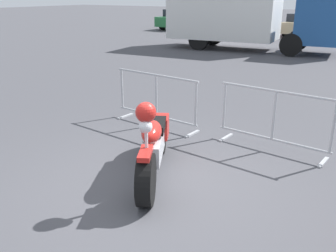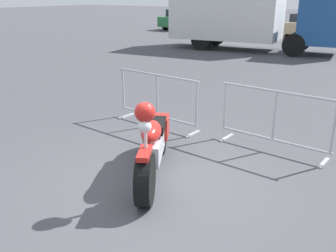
# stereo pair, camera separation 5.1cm
# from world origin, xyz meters

# --- Properties ---
(ground_plane) EXTENTS (120.00, 120.00, 0.00)m
(ground_plane) POSITION_xyz_m (0.00, 0.00, 0.00)
(ground_plane) COLOR #424247
(motorcycle) EXTENTS (1.27, 2.18, 1.34)m
(motorcycle) POSITION_xyz_m (-0.30, 0.28, 0.51)
(motorcycle) COLOR black
(motorcycle) RESTS_ON ground
(crowd_barrier_near) EXTENTS (2.01, 0.62, 1.07)m
(crowd_barrier_near) POSITION_xyz_m (-1.50, 2.14, 0.55)
(crowd_barrier_near) COLOR #9EA0A5
(crowd_barrier_near) RESTS_ON ground
(crowd_barrier_far) EXTENTS (2.01, 0.62, 1.07)m
(crowd_barrier_far) POSITION_xyz_m (0.90, 2.14, 0.55)
(crowd_barrier_far) COLOR #9EA0A5
(crowd_barrier_far) RESTS_ON ground
(box_truck) EXTENTS (7.89, 3.00, 2.98)m
(box_truck) POSITION_xyz_m (-4.15, 13.24, 1.64)
(box_truck) COLOR silver
(box_truck) RESTS_ON ground
(parked_car_green) EXTENTS (2.09, 4.33, 1.42)m
(parked_car_green) POSITION_xyz_m (-12.01, 21.01, 0.72)
(parked_car_green) COLOR #236B38
(parked_car_green) RESTS_ON ground
(parked_car_yellow) EXTENTS (2.24, 4.64, 1.52)m
(parked_car_yellow) POSITION_xyz_m (-9.04, 20.58, 0.77)
(parked_car_yellow) COLOR yellow
(parked_car_yellow) RESTS_ON ground
(parked_car_red) EXTENTS (2.00, 4.15, 1.36)m
(parked_car_red) POSITION_xyz_m (-6.07, 20.39, 0.69)
(parked_car_red) COLOR #B21E19
(parked_car_red) RESTS_ON ground
(parked_car_tan) EXTENTS (2.01, 4.15, 1.36)m
(parked_car_tan) POSITION_xyz_m (-3.10, 21.05, 0.69)
(parked_car_tan) COLOR tan
(parked_car_tan) RESTS_ON ground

